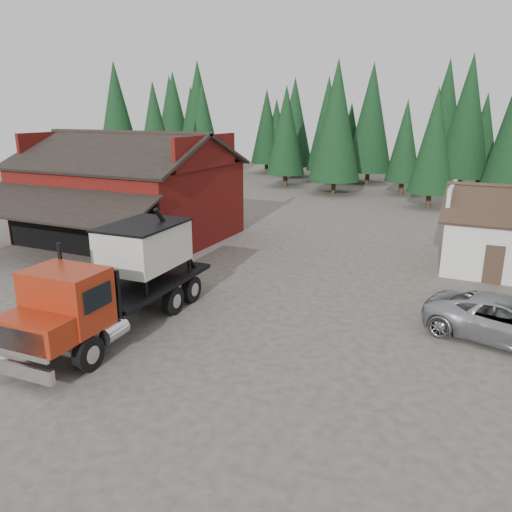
% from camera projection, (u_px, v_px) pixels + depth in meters
% --- Properties ---
extents(ground, '(120.00, 120.00, 0.00)m').
position_uv_depth(ground, '(191.00, 316.00, 21.23)').
color(ground, '#4C433B').
rests_on(ground, ground).
extents(red_barn, '(12.80, 13.63, 7.18)m').
position_uv_depth(red_barn, '(130.00, 199.00, 33.58)').
color(red_barn, maroon).
rests_on(red_barn, ground).
extents(conifer_backdrop, '(76.00, 16.00, 16.00)m').
position_uv_depth(conifer_backdrop, '(387.00, 186.00, 57.69)').
color(conifer_backdrop, black).
rests_on(conifer_backdrop, ground).
extents(near_pine_a, '(4.40, 4.40, 11.40)m').
position_uv_depth(near_pine_a, '(155.00, 130.00, 52.75)').
color(near_pine_a, '#382619').
rests_on(near_pine_a, ground).
extents(near_pine_b, '(3.96, 3.96, 10.40)m').
position_uv_depth(near_pine_b, '(434.00, 141.00, 43.16)').
color(near_pine_b, '#382619').
rests_on(near_pine_b, ground).
extents(near_pine_d, '(5.28, 5.28, 13.40)m').
position_uv_depth(near_pine_d, '(336.00, 121.00, 50.30)').
color(near_pine_d, '#382619').
rests_on(near_pine_d, ground).
extents(feed_truck, '(3.28, 10.14, 4.53)m').
position_uv_depth(feed_truck, '(120.00, 277.00, 19.60)').
color(feed_truck, black).
rests_on(feed_truck, ground).
extents(silver_car, '(6.52, 4.16, 1.68)m').
position_uv_depth(silver_car, '(509.00, 322.00, 18.63)').
color(silver_car, '#A7A8AE').
rests_on(silver_car, ground).
extents(equip_box, '(0.93, 1.23, 0.60)m').
position_uv_depth(equip_box, '(107.00, 279.00, 25.05)').
color(equip_box, maroon).
rests_on(equip_box, ground).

